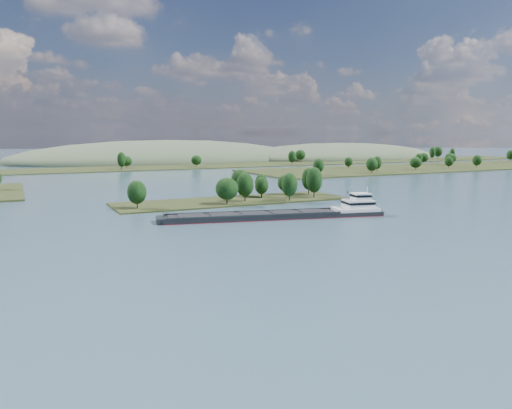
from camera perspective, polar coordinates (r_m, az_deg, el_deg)
ground at (r=160.57m, az=5.74°, el=-2.29°), size 1800.00×1800.00×0.00m
tree_island at (r=214.52m, az=-1.05°, el=1.53°), size 100.00×31.88×14.73m
right_bank at (r=445.02m, az=19.22°, el=4.09°), size 320.00×90.00×14.84m
back_shoreline at (r=425.27m, az=-13.26°, el=4.13°), size 900.00×60.00×15.28m
hill_east at (r=594.21m, az=9.51°, el=5.25°), size 260.00×140.00×36.00m
hill_west at (r=534.71m, az=-10.31°, el=4.91°), size 320.00×160.00×44.00m
cargo_barge at (r=173.02m, az=3.75°, el=-1.06°), size 79.04×25.98×10.66m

